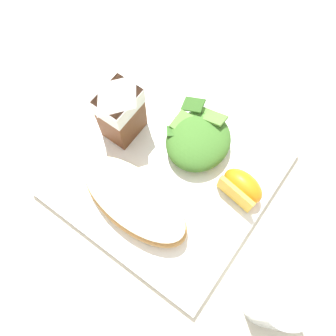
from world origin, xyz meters
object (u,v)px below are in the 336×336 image
Objects in this scene: orange_wedge_front at (242,187)px; white_plate at (168,173)px; cheesy_pizza_bread at (134,201)px; green_salad_pile at (198,140)px; drinking_clear_cup at (276,300)px; milk_carton at (120,108)px.

white_plate is at bearing 108.47° from orange_wedge_front.
cheesy_pizza_bread is at bearing 174.12° from white_plate.
green_salad_pile is 1.00× the size of drinking_clear_cup.
white_plate is 0.06m from green_salad_pile.
drinking_clear_cup is at bearing -133.99° from orange_wedge_front.
drinking_clear_cup is at bearing -105.90° from milk_carton.
cheesy_pizza_bread is 0.13m from green_salad_pile.
cheesy_pizza_bread is 1.74× the size of drinking_clear_cup.
green_salad_pile is (0.12, -0.02, 0.00)m from cheesy_pizza_bread.
green_salad_pile is 0.09m from orange_wedge_front.
milk_carton is 0.20m from orange_wedge_front.
orange_wedge_front is (0.10, -0.11, 0.00)m from cheesy_pizza_bread.
milk_carton reaches higher than white_plate.
cheesy_pizza_bread is at bearing 133.36° from orange_wedge_front.
green_salad_pile is at bearing 57.03° from drinking_clear_cup.
orange_wedge_front reaches higher than cheesy_pizza_bread.
white_plate is at bearing 71.57° from drinking_clear_cup.
milk_carton is (0.08, 0.09, 0.04)m from cheesy_pizza_bread.
white_plate is at bearing -5.88° from cheesy_pizza_bread.
milk_carton is (0.02, 0.09, 0.07)m from white_plate.
drinking_clear_cup is (-0.13, -0.19, 0.01)m from green_salad_pile.
green_salad_pile is 0.23m from drinking_clear_cup.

